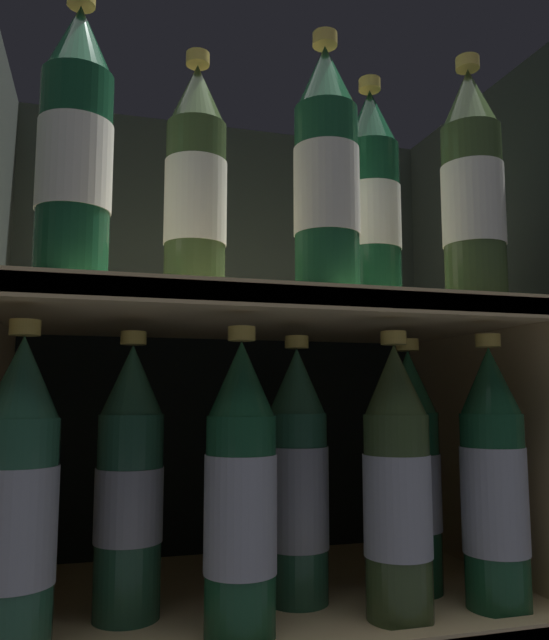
{
  "coord_description": "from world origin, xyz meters",
  "views": [
    {
      "loc": [
        -0.19,
        -0.54,
        0.39
      ],
      "look_at": [
        0.0,
        0.13,
        0.48
      ],
      "focal_mm": 35.0,
      "sensor_mm": 36.0,
      "label": 1
    }
  ],
  "objects_px": {
    "bottle_upper_front_1": "(326,176)",
    "bottle_lower_front_3": "(494,483)",
    "bottle_upper_front_0": "(75,149)",
    "bottle_lower_back_0": "(129,485)",
    "bottle_lower_front_0": "(17,504)",
    "bottle_lower_front_2": "(397,487)",
    "bottle_lower_back_2": "(411,475)",
    "bottle_upper_back_1": "(372,204)",
    "bottle_lower_front_1": "(241,494)",
    "bottle_upper_back_0": "(196,188)",
    "bottle_lower_back_1": "(297,480)",
    "bottle_upper_front_2": "(472,191)"
  },
  "relations": [
    {
      "from": "bottle_upper_front_1",
      "to": "bottle_lower_front_3",
      "type": "height_order",
      "value": "bottle_upper_front_1"
    },
    {
      "from": "bottle_upper_front_1",
      "to": "bottle_upper_back_1",
      "type": "height_order",
      "value": "same"
    },
    {
      "from": "bottle_lower_front_2",
      "to": "bottle_upper_back_0",
      "type": "bearing_deg",
      "value": 158.81
    },
    {
      "from": "bottle_upper_front_2",
      "to": "bottle_upper_front_0",
      "type": "bearing_deg",
      "value": 180.0
    },
    {
      "from": "bottle_lower_back_1",
      "to": "bottle_lower_back_2",
      "type": "bearing_deg",
      "value": 0.0
    },
    {
      "from": "bottle_lower_front_1",
      "to": "bottle_lower_back_0",
      "type": "bearing_deg",
      "value": 142.03
    },
    {
      "from": "bottle_upper_front_0",
      "to": "bottle_upper_back_0",
      "type": "height_order",
      "value": "same"
    },
    {
      "from": "bottle_lower_front_2",
      "to": "bottle_lower_back_1",
      "type": "distance_m",
      "value": 0.11
    },
    {
      "from": "bottle_upper_front_2",
      "to": "bottle_upper_back_0",
      "type": "distance_m",
      "value": 0.32
    },
    {
      "from": "bottle_upper_back_1",
      "to": "bottle_lower_front_2",
      "type": "distance_m",
      "value": 0.34
    },
    {
      "from": "bottle_lower_front_0",
      "to": "bottle_lower_front_1",
      "type": "relative_size",
      "value": 1.0
    },
    {
      "from": "bottle_upper_front_0",
      "to": "bottle_upper_front_2",
      "type": "height_order",
      "value": "same"
    },
    {
      "from": "bottle_upper_back_0",
      "to": "bottle_lower_front_0",
      "type": "bearing_deg",
      "value": -154.55
    },
    {
      "from": "bottle_upper_back_0",
      "to": "bottle_lower_back_1",
      "type": "relative_size",
      "value": 1.0
    },
    {
      "from": "bottle_upper_front_1",
      "to": "bottle_lower_front_3",
      "type": "bearing_deg",
      "value": -0.0
    },
    {
      "from": "bottle_upper_front_0",
      "to": "bottle_upper_back_0",
      "type": "xyz_separation_m",
      "value": [
        0.13,
        0.08,
        -0.0
      ]
    },
    {
      "from": "bottle_upper_front_1",
      "to": "bottle_lower_front_2",
      "type": "bearing_deg",
      "value": -0.0
    },
    {
      "from": "bottle_upper_front_2",
      "to": "bottle_lower_front_0",
      "type": "xyz_separation_m",
      "value": [
        -0.47,
        0.0,
        -0.33
      ]
    },
    {
      "from": "bottle_upper_front_1",
      "to": "bottle_lower_back_1",
      "type": "height_order",
      "value": "bottle_upper_front_1"
    },
    {
      "from": "bottle_upper_front_1",
      "to": "bottle_upper_back_0",
      "type": "distance_m",
      "value": 0.15
    },
    {
      "from": "bottle_upper_back_1",
      "to": "bottle_lower_front_3",
      "type": "xyz_separation_m",
      "value": [
        0.1,
        -0.08,
        -0.33
      ]
    },
    {
      "from": "bottle_lower_front_2",
      "to": "bottle_upper_back_1",
      "type": "bearing_deg",
      "value": 79.34
    },
    {
      "from": "bottle_lower_back_0",
      "to": "bottle_upper_back_1",
      "type": "bearing_deg",
      "value": 0.0
    },
    {
      "from": "bottle_upper_front_2",
      "to": "bottle_upper_back_1",
      "type": "height_order",
      "value": "same"
    },
    {
      "from": "bottle_lower_front_2",
      "to": "bottle_lower_back_2",
      "type": "distance_m",
      "value": 0.1
    },
    {
      "from": "bottle_upper_front_0",
      "to": "bottle_upper_back_1",
      "type": "bearing_deg",
      "value": 12.81
    },
    {
      "from": "bottle_lower_front_0",
      "to": "bottle_lower_front_2",
      "type": "height_order",
      "value": "same"
    },
    {
      "from": "bottle_upper_front_0",
      "to": "bottle_lower_front_0",
      "type": "bearing_deg",
      "value": 180.0
    },
    {
      "from": "bottle_lower_back_0",
      "to": "bottle_upper_back_0",
      "type": "bearing_deg",
      "value": 0.0
    },
    {
      "from": "bottle_lower_back_0",
      "to": "bottle_upper_front_1",
      "type": "bearing_deg",
      "value": -22.21
    },
    {
      "from": "bottle_lower_front_1",
      "to": "bottle_upper_front_1",
      "type": "bearing_deg",
      "value": 0.0
    },
    {
      "from": "bottle_upper_back_1",
      "to": "bottle_lower_front_3",
      "type": "relative_size",
      "value": 1.0
    },
    {
      "from": "bottle_lower_front_3",
      "to": "bottle_lower_back_2",
      "type": "relative_size",
      "value": 1.0
    },
    {
      "from": "bottle_upper_back_1",
      "to": "bottle_upper_front_1",
      "type": "bearing_deg",
      "value": -138.71
    },
    {
      "from": "bottle_lower_front_2",
      "to": "bottle_lower_back_2",
      "type": "relative_size",
      "value": 1.0
    },
    {
      "from": "bottle_lower_front_0",
      "to": "bottle_lower_back_2",
      "type": "xyz_separation_m",
      "value": [
        0.42,
        0.08,
        0.0
      ]
    },
    {
      "from": "bottle_upper_back_1",
      "to": "bottle_lower_back_2",
      "type": "relative_size",
      "value": 1.0
    },
    {
      "from": "bottle_upper_front_1",
      "to": "bottle_lower_front_1",
      "type": "xyz_separation_m",
      "value": [
        -0.09,
        0.0,
        -0.33
      ]
    },
    {
      "from": "bottle_upper_front_0",
      "to": "bottle_lower_back_1",
      "type": "relative_size",
      "value": 1.0
    },
    {
      "from": "bottle_upper_front_2",
      "to": "bottle_lower_back_0",
      "type": "bearing_deg",
      "value": 168.05
    },
    {
      "from": "bottle_lower_back_1",
      "to": "bottle_lower_back_2",
      "type": "height_order",
      "value": "same"
    },
    {
      "from": "bottle_upper_front_0",
      "to": "bottle_lower_back_2",
      "type": "bearing_deg",
      "value": 11.42
    },
    {
      "from": "bottle_upper_front_2",
      "to": "bottle_lower_back_0",
      "type": "height_order",
      "value": "bottle_upper_front_2"
    },
    {
      "from": "bottle_lower_front_0",
      "to": "bottle_lower_front_3",
      "type": "bearing_deg",
      "value": -0.0
    },
    {
      "from": "bottle_lower_front_2",
      "to": "bottle_lower_back_0",
      "type": "height_order",
      "value": "same"
    },
    {
      "from": "bottle_lower_back_2",
      "to": "bottle_upper_front_1",
      "type": "bearing_deg",
      "value": -149.4
    },
    {
      "from": "bottle_upper_front_1",
      "to": "bottle_lower_front_1",
      "type": "distance_m",
      "value": 0.34
    },
    {
      "from": "bottle_upper_front_0",
      "to": "bottle_lower_back_0",
      "type": "bearing_deg",
      "value": 51.0
    },
    {
      "from": "bottle_upper_front_1",
      "to": "bottle_lower_front_1",
      "type": "bearing_deg",
      "value": 180.0
    },
    {
      "from": "bottle_lower_front_1",
      "to": "bottle_lower_back_2",
      "type": "height_order",
      "value": "same"
    }
  ]
}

